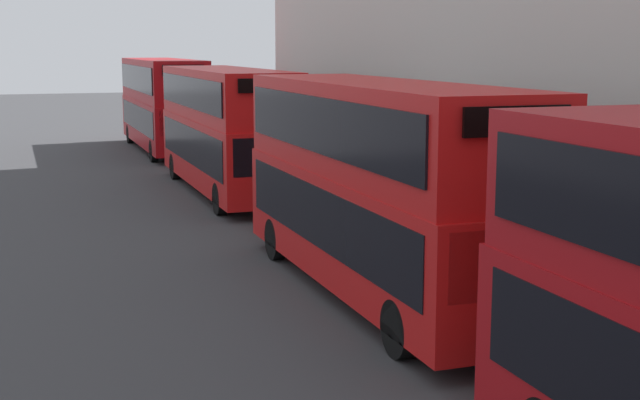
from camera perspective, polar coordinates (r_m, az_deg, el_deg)
The scene contains 3 objects.
bus_second_in_queue at distance 18.27m, azimuth 3.75°, elevation 1.33°, with size 2.59×10.54×4.42m.
bus_third_in_queue at distance 31.29m, azimuth -6.06°, elevation 4.79°, with size 2.59×11.07×4.35m.
bus_trailing at distance 44.51m, azimuth -10.03°, elevation 6.27°, with size 2.59×11.41×4.48m.
Camera 1 is at (-5.42, -0.90, 5.14)m, focal length 50.00 mm.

